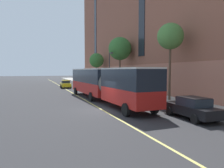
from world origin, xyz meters
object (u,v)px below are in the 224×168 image
object	(u,v)px
parked_car_black_0	(192,108)
parked_car_green_2	(83,82)
city_bus	(103,82)
street_tree_far_uptown	(120,49)
parked_car_navy_4	(97,85)
street_tree_mid_block	(170,37)
parked_car_darkgray_6	(140,96)
street_tree_far_downtown	(97,60)
parked_car_darkgray_1	(109,88)
street_lamp	(110,67)
taxi_cab	(66,84)

from	to	relation	value
parked_car_black_0	parked_car_green_2	distance (m)	35.56
city_bus	street_tree_far_uptown	xyz separation A→B (m)	(7.06, 12.52, 5.11)
parked_car_navy_4	street_tree_mid_block	distance (m)	18.23
city_bus	parked_car_navy_4	world-z (taller)	city_bus
city_bus	parked_car_darkgray_6	xyz separation A→B (m)	(3.21, -2.75, -1.34)
street_tree_far_downtown	parked_car_darkgray_1	bearing A→B (deg)	-100.56
city_bus	street_tree_mid_block	distance (m)	9.00
city_bus	parked_car_darkgray_1	size ratio (longest dim) A/B	4.49
parked_car_black_0	street_tree_far_downtown	distance (m)	38.55
parked_car_black_0	parked_car_darkgray_1	bearing A→B (deg)	89.81
parked_car_black_0	parked_car_darkgray_6	xyz separation A→B (m)	(-0.07, 7.84, -0.00)
street_tree_mid_block	street_tree_far_downtown	bearing A→B (deg)	90.00
parked_car_darkgray_1	parked_car_green_2	size ratio (longest dim) A/B	1.02
street_lamp	parked_car_green_2	bearing A→B (deg)	98.41
parked_car_black_0	taxi_cab	bearing A→B (deg)	98.49
parked_car_green_2	parked_car_darkgray_6	world-z (taller)	same
parked_car_darkgray_1	parked_car_green_2	world-z (taller)	same
city_bus	street_tree_far_uptown	world-z (taller)	street_tree_far_uptown
parked_car_navy_4	taxi_cab	distance (m)	7.54
parked_car_darkgray_1	street_lamp	bearing A→B (deg)	69.78
taxi_cab	parked_car_navy_4	bearing A→B (deg)	-52.06
city_bus	parked_car_navy_4	distance (m)	14.71
city_bus	taxi_cab	world-z (taller)	city_bus
parked_car_darkgray_1	parked_car_darkgray_6	xyz separation A→B (m)	(-0.12, -10.17, 0.00)
city_bus	parked_car_darkgray_1	world-z (taller)	city_bus
city_bus	street_tree_mid_block	bearing A→B (deg)	-18.76
city_bus	parked_car_darkgray_6	size ratio (longest dim) A/B	4.21
street_tree_far_uptown	street_tree_mid_block	bearing A→B (deg)	-90.00
street_lamp	parked_car_darkgray_1	bearing A→B (deg)	-110.22
street_lamp	street_tree_far_uptown	bearing A→B (deg)	6.81
street_tree_mid_block	street_lamp	bearing A→B (deg)	97.52
parked_car_black_0	parked_car_navy_4	world-z (taller)	same
parked_car_darkgray_6	street_lamp	distance (m)	15.52
street_tree_far_uptown	street_tree_far_downtown	size ratio (longest dim) A/B	1.22
parked_car_darkgray_1	parked_car_darkgray_6	distance (m)	10.17
street_tree_far_downtown	street_tree_far_uptown	bearing A→B (deg)	-90.00
parked_car_darkgray_1	parked_car_navy_4	distance (m)	6.85
street_tree_mid_block	street_lamp	distance (m)	15.13
parked_car_navy_4	city_bus	bearing A→B (deg)	-103.05
street_tree_far_downtown	parked_car_darkgray_6	bearing A→B (deg)	-97.28
parked_car_darkgray_6	taxi_cab	bearing A→B (deg)	101.17
parked_car_black_0	parked_car_navy_4	xyz separation A→B (m)	(0.04, 24.86, 0.00)
parked_car_black_0	street_tree_mid_block	distance (m)	11.05
parked_car_green_2	street_tree_mid_block	xyz separation A→B (m)	(3.81, -27.36, 6.37)
taxi_cab	city_bus	bearing A→B (deg)	-86.23
street_lamp	parked_car_darkgray_6	bearing A→B (deg)	-97.27
street_tree_mid_block	street_lamp	size ratio (longest dim) A/B	1.34
taxi_cab	street_tree_far_uptown	bearing A→B (deg)	-42.55
parked_car_navy_4	parked_car_darkgray_6	distance (m)	17.02
parked_car_green_2	parked_car_darkgray_6	distance (m)	27.72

